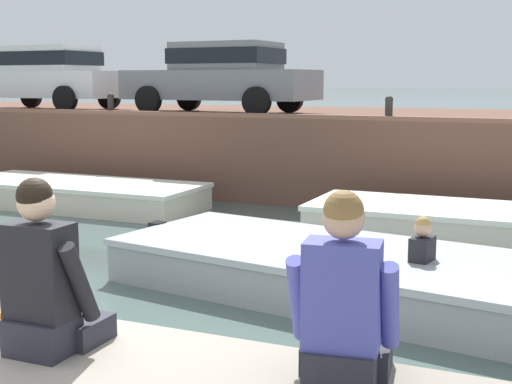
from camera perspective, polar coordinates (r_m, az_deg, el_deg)
The scene contains 13 objects.
ground_plane at distance 9.09m, azimuth 2.30°, elevation -6.69°, with size 400.00×400.00×0.00m, color #4C605B.
far_quay_wall at distance 16.18m, azimuth 12.11°, elevation 3.13°, with size 60.00×6.00×1.72m, color brown.
far_wall_coping at distance 13.31m, azimuth 9.77°, elevation 5.86°, with size 60.00×0.24×0.08m, color brown.
boat_moored_west_cream at distance 14.36m, azimuth -14.71°, elevation -0.13°, with size 5.86×1.85×0.50m.
boat_moored_central_cream at distance 11.27m, azimuth 17.25°, elevation -2.61°, with size 5.50×1.90×0.54m.
motorboat_passing at distance 8.15m, azimuth 9.35°, elevation -6.72°, with size 6.88×3.04×1.02m.
car_leftmost_white at distance 18.57m, azimuth -16.32°, elevation 8.97°, with size 4.08×1.94×1.54m.
car_left_inner_grey at distance 15.95m, azimuth -2.71°, elevation 9.37°, with size 4.34×2.04×1.54m.
mooring_bollard_west at distance 15.90m, azimuth -11.54°, elevation 7.01°, with size 0.15×0.15×0.45m.
mooring_bollard_mid at distance 13.39m, azimuth 10.59°, elevation 6.70°, with size 0.15×0.15×0.45m.
person_seated_right at distance 4.05m, azimuth -16.47°, elevation -7.15°, with size 0.53×0.52×0.97m.
person_seated_middle at distance 3.50m, azimuth 6.99°, elevation -9.36°, with size 0.56×0.57×0.97m.
bottle_drink at distance 4.22m, azimuth -14.84°, elevation -10.36°, with size 0.06×0.06×0.20m.
Camera 1 is at (3.14, -3.54, 2.46)m, focal length 50.00 mm.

